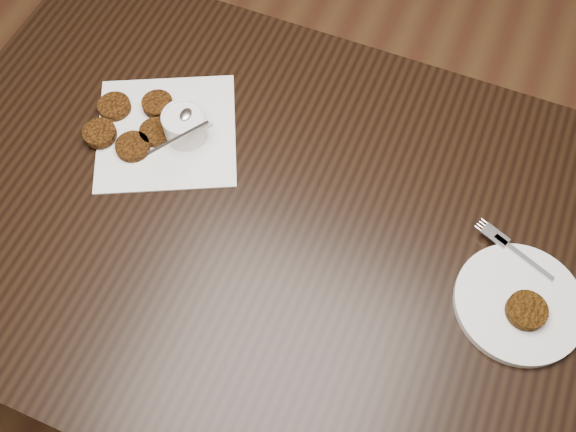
# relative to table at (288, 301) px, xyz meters

# --- Properties ---
(floor) EXTENTS (4.00, 4.00, 0.00)m
(floor) POSITION_rel_table_xyz_m (-0.06, -0.05, -0.38)
(floor) COLOR brown
(floor) RESTS_ON ground
(table) EXTENTS (1.46, 0.94, 0.75)m
(table) POSITION_rel_table_xyz_m (0.00, 0.00, 0.00)
(table) COLOR black
(table) RESTS_ON floor
(napkin) EXTENTS (0.36, 0.36, 0.00)m
(napkin) POSITION_rel_table_xyz_m (-0.30, 0.10, 0.38)
(napkin) COLOR white
(napkin) RESTS_ON table
(sauce_ramekin) EXTENTS (0.15, 0.15, 0.12)m
(sauce_ramekin) POSITION_rel_table_xyz_m (-0.26, 0.11, 0.44)
(sauce_ramekin) COLOR silver
(sauce_ramekin) RESTS_ON napkin
(patty_cluster) EXTENTS (0.26, 0.26, 0.02)m
(patty_cluster) POSITION_rel_table_xyz_m (-0.36, 0.09, 0.39)
(patty_cluster) COLOR #5B310C
(patty_cluster) RESTS_ON napkin
(plate_with_patty) EXTENTS (0.29, 0.29, 0.03)m
(plate_with_patty) POSITION_rel_table_xyz_m (0.42, 0.01, 0.39)
(plate_with_patty) COLOR silver
(plate_with_patty) RESTS_ON table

